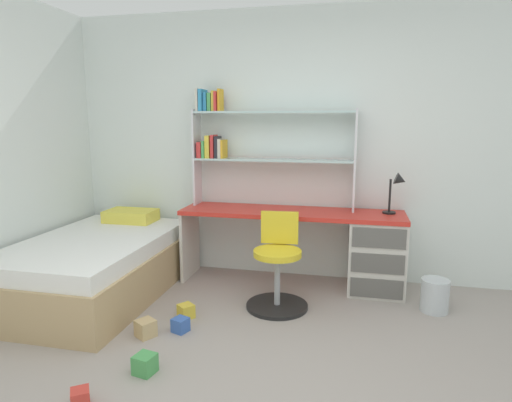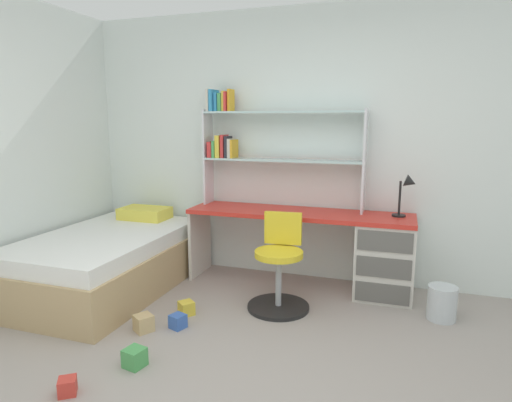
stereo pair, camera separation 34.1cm
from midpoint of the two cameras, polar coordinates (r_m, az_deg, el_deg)
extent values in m
cube|color=silver|center=(4.31, 10.01, 7.00)|extent=(5.70, 0.06, 2.62)
cube|color=red|center=(4.10, 7.97, -1.66)|extent=(2.08, 0.52, 0.04)
cube|color=beige|center=(4.13, 18.80, -7.23)|extent=(0.50, 0.49, 0.68)
cube|color=beige|center=(4.49, -5.19, -5.30)|extent=(0.03, 0.47, 0.68)
cube|color=#5E5B57|center=(3.97, 18.60, -11.43)|extent=(0.45, 0.01, 0.17)
cube|color=#5E5B57|center=(3.89, 18.79, -8.32)|extent=(0.45, 0.01, 0.17)
cube|color=#5E5B57|center=(3.83, 18.99, -5.09)|extent=(0.45, 0.01, 0.17)
cube|color=silver|center=(4.45, -4.11, 5.76)|extent=(0.02, 0.22, 0.95)
cube|color=silver|center=(4.11, 16.35, 4.98)|extent=(0.02, 0.22, 0.95)
cube|color=silver|center=(4.21, 5.71, 5.34)|extent=(1.53, 0.22, 0.02)
cube|color=silver|center=(4.19, 5.83, 11.51)|extent=(1.53, 0.22, 0.02)
cube|color=red|center=(4.42, -3.50, 6.75)|extent=(0.04, 0.19, 0.16)
cube|color=#4CA559|center=(4.40, -2.98, 6.82)|extent=(0.03, 0.20, 0.17)
cube|color=yellow|center=(4.39, -2.50, 7.15)|extent=(0.04, 0.18, 0.22)
cube|color=red|center=(4.37, -1.92, 7.18)|extent=(0.03, 0.16, 0.23)
cube|color=#26262D|center=(4.36, -1.41, 7.08)|extent=(0.03, 0.15, 0.21)
cube|color=beige|center=(4.35, -0.97, 6.92)|extent=(0.03, 0.17, 0.19)
cube|color=gold|center=(4.34, -0.62, 6.85)|extent=(0.02, 0.18, 0.18)
cube|color=beige|center=(4.42, -3.69, 12.99)|extent=(0.02, 0.19, 0.21)
cube|color=#338CBF|center=(4.41, -3.27, 12.98)|extent=(0.03, 0.19, 0.21)
cube|color=#338CBF|center=(4.39, -2.80, 12.80)|extent=(0.03, 0.13, 0.18)
cube|color=#4CA559|center=(4.38, -2.30, 12.77)|extent=(0.04, 0.12, 0.17)
cube|color=yellow|center=(4.36, -1.80, 12.91)|extent=(0.03, 0.12, 0.19)
cube|color=red|center=(4.35, -1.38, 12.86)|extent=(0.02, 0.19, 0.18)
cube|color=gold|center=(4.34, -1.00, 13.04)|extent=(0.02, 0.14, 0.21)
cylinder|color=black|center=(4.11, 20.45, -1.81)|extent=(0.12, 0.12, 0.02)
cylinder|color=black|center=(4.08, 20.59, 0.36)|extent=(0.02, 0.02, 0.30)
cone|color=black|center=(4.02, 21.89, 2.28)|extent=(0.12, 0.11, 0.13)
cylinder|color=black|center=(3.78, 5.59, -13.65)|extent=(0.52, 0.52, 0.03)
cylinder|color=#A5A8AD|center=(3.70, 5.65, -10.66)|extent=(0.05, 0.05, 0.45)
cylinder|color=yellow|center=(3.62, 5.72, -6.94)|extent=(0.40, 0.40, 0.05)
cube|color=yellow|center=(3.74, 6.17, -3.58)|extent=(0.32, 0.06, 0.28)
cube|color=tan|center=(4.29, -16.78, -8.50)|extent=(1.16, 1.84, 0.39)
cube|color=white|center=(4.22, -16.97, -5.09)|extent=(1.10, 1.78, 0.14)
cube|color=#EAD84C|center=(4.73, -12.36, -1.59)|extent=(0.50, 0.32, 0.12)
cylinder|color=silver|center=(3.89, 25.55, -11.99)|extent=(0.22, 0.22, 0.27)
cube|color=red|center=(2.87, -20.15, -21.91)|extent=(0.14, 0.14, 0.10)
cube|color=#479E51|center=(3.02, -12.33, -19.46)|extent=(0.14, 0.14, 0.12)
cube|color=#3860B7|center=(3.46, -7.33, -15.40)|extent=(0.13, 0.13, 0.11)
cube|color=gold|center=(3.66, -6.40, -13.80)|extent=(0.16, 0.16, 0.11)
cube|color=tan|center=(3.45, -11.68, -15.43)|extent=(0.17, 0.17, 0.12)
camera|label=1|loc=(0.17, -87.14, 0.53)|focal=30.58mm
camera|label=2|loc=(0.17, 92.86, -0.53)|focal=30.58mm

